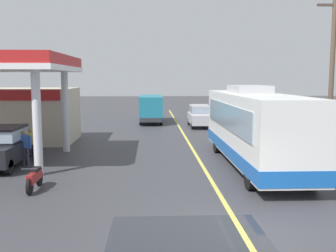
% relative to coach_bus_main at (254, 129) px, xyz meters
% --- Properties ---
extents(ground, '(120.00, 120.00, 0.00)m').
position_rel_coach_bus_main_xyz_m(ground, '(-2.33, 12.25, -1.72)').
color(ground, '#38383D').
extents(lane_divider_stripe, '(0.16, 50.00, 0.01)m').
position_rel_coach_bus_main_xyz_m(lane_divider_stripe, '(-2.33, 7.25, -1.72)').
color(lane_divider_stripe, '#D8CC4C').
rests_on(lane_divider_stripe, ground).
extents(wet_puddle_patch, '(4.06, 3.24, 0.01)m').
position_rel_coach_bus_main_xyz_m(wet_puddle_patch, '(-3.78, -8.11, -1.72)').
color(wet_puddle_patch, '#26282D').
rests_on(wet_puddle_patch, ground).
extents(coach_bus_main, '(2.60, 11.04, 3.69)m').
position_rel_coach_bus_main_xyz_m(coach_bus_main, '(0.00, 0.00, 0.00)').
color(coach_bus_main, white).
rests_on(coach_bus_main, ground).
extents(gas_station_roadside, '(9.10, 11.95, 5.10)m').
position_rel_coach_bus_main_xyz_m(gas_station_roadside, '(-13.07, 5.51, 0.91)').
color(gas_station_roadside, '#B21E1E').
rests_on(gas_station_roadside, ground).
extents(car_at_pump, '(1.70, 4.20, 1.82)m').
position_rel_coach_bus_main_xyz_m(car_at_pump, '(-11.41, 0.37, -0.71)').
color(car_at_pump, black).
rests_on(car_at_pump, ground).
extents(minibus_opposing_lane, '(2.04, 6.13, 2.44)m').
position_rel_coach_bus_main_xyz_m(minibus_opposing_lane, '(-4.69, 18.12, -0.25)').
color(minibus_opposing_lane, teal).
rests_on(minibus_opposing_lane, ground).
extents(motorcycle_parked_forecourt, '(0.55, 1.80, 0.92)m').
position_rel_coach_bus_main_xyz_m(motorcycle_parked_forecourt, '(-8.91, -3.56, -1.28)').
color(motorcycle_parked_forecourt, black).
rests_on(motorcycle_parked_forecourt, ground).
extents(pedestrian_near_pump, '(0.55, 0.22, 1.66)m').
position_rel_coach_bus_main_xyz_m(pedestrian_near_pump, '(-10.52, 1.56, -0.79)').
color(pedestrian_near_pump, '#33333F').
rests_on(pedestrian_near_pump, ground).
extents(pedestrian_by_shop, '(0.55, 0.22, 1.66)m').
position_rel_coach_bus_main_xyz_m(pedestrian_by_shop, '(-10.52, 0.57, -0.79)').
color(pedestrian_by_shop, '#33333F').
rests_on(pedestrian_by_shop, ground).
extents(car_trailing_behind_bus, '(1.70, 4.20, 1.82)m').
position_rel_coach_bus_main_xyz_m(car_trailing_behind_bus, '(-0.62, 14.75, -0.71)').
color(car_trailing_behind_bus, '#B2B2B7').
rests_on(car_trailing_behind_bus, ground).
extents(utility_pole_roadside, '(1.80, 0.24, 8.21)m').
position_rel_coach_bus_main_xyz_m(utility_pole_roadside, '(4.42, 1.93, 2.57)').
color(utility_pole_roadside, brown).
rests_on(utility_pole_roadside, ground).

